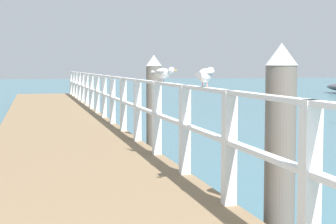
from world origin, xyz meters
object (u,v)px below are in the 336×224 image
Objects in this scene: seagull_background at (163,73)px; dock_piling_near at (280,149)px; dock_piling_far at (154,107)px; seagull_foreground at (205,75)px.

dock_piling_near is at bearing 65.72° from seagull_background.
dock_piling_far is at bearing 90.00° from dock_piling_near.
dock_piling_near is 1.00× the size of dock_piling_far.
dock_piling_far reaches higher than seagull_foreground.
dock_piling_near reaches higher than seagull_foreground.
dock_piling_near is 4.69× the size of seagull_foreground.
dock_piling_far is 4.48m from seagull_foreground.
dock_piling_far is at bearing 121.42° from seagull_foreground.
seagull_foreground is 2.02m from seagull_background.
seagull_foreground is at bearing -94.86° from dock_piling_far.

